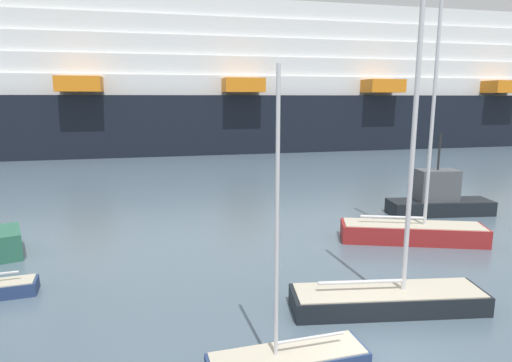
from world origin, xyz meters
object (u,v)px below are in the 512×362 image
at_px(sailboat_2, 288,358).
at_px(sailboat_4, 413,228).
at_px(cruise_ship, 228,88).
at_px(sailboat_3, 388,294).
at_px(fishing_boat_2, 438,199).

relative_size(sailboat_2, sailboat_4, 0.56).
xyz_separation_m(sailboat_2, cruise_ship, (6.48, 52.00, 7.89)).
bearing_deg(sailboat_4, cruise_ship, 111.82).
relative_size(sailboat_2, sailboat_3, 0.65).
xyz_separation_m(sailboat_3, fishing_boat_2, (9.03, 10.34, 0.41)).
height_order(sailboat_2, cruise_ship, cruise_ship).
height_order(fishing_boat_2, cruise_ship, cruise_ship).
distance_m(sailboat_4, cruise_ship, 44.21).
distance_m(sailboat_2, cruise_ship, 52.99).
bearing_deg(sailboat_4, sailboat_2, -117.42).
bearing_deg(sailboat_3, fishing_boat_2, 56.68).
height_order(sailboat_3, cruise_ship, cruise_ship).
bearing_deg(sailboat_3, sailboat_4, 60.22).
distance_m(fishing_boat_2, cruise_ship, 40.44).
bearing_deg(sailboat_2, sailboat_3, -153.02).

